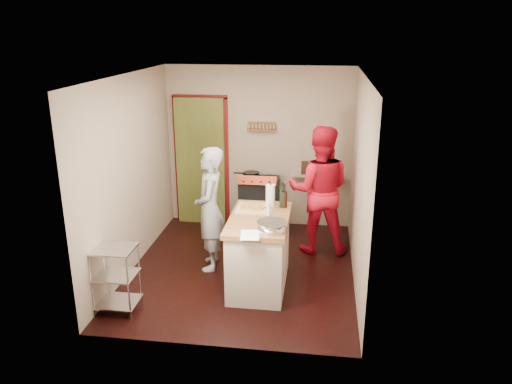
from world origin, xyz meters
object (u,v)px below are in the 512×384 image
stove (259,204)px  wire_shelving (116,276)px  island (259,250)px  person_red (319,190)px  person_stripe (210,209)px

stove → wire_shelving: stove is taller
stove → island: (0.24, -1.82, 0.04)m
stove → person_red: 1.25m
wire_shelving → stove: bearing=63.1°
stove → person_red: bearing=-34.2°
person_stripe → person_red: bearing=108.8°
stove → person_stripe: bearing=-109.2°
stove → person_stripe: (-0.49, -1.39, 0.40)m
wire_shelving → person_red: bearing=40.9°
wire_shelving → person_stripe: size_ratio=0.47×
island → person_red: 1.44m
island → person_stripe: size_ratio=0.79×
person_stripe → person_red: person_red is taller
person_stripe → wire_shelving: bearing=-43.0°
person_stripe → person_red: 1.62m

